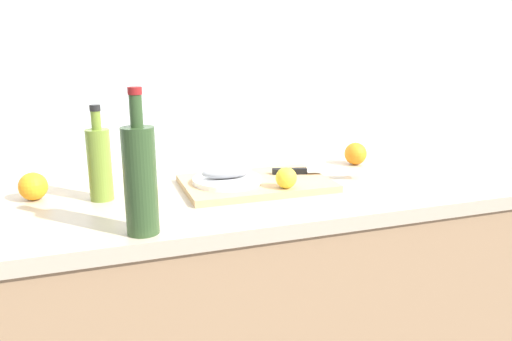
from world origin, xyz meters
The scene contains 11 objects.
back_wall centered at (0.00, 0.33, 1.25)m, with size 3.20×0.05×2.50m, color silver.
kitchen_counter centered at (0.00, 0.00, 0.45)m, with size 2.00×0.60×0.90m.
cutting_board centered at (-0.07, 0.03, 0.91)m, with size 0.44×0.29×0.02m, color tan.
white_plate centered at (-0.17, 0.04, 0.93)m, with size 0.20×0.20×0.01m, color white.
fish_fillet centered at (-0.17, 0.04, 0.95)m, with size 0.15×0.07×0.04m, color gray.
chef_knife centered at (0.10, 0.06, 0.93)m, with size 0.29×0.10×0.02m.
lemon_0 centered at (-0.02, -0.07, 0.95)m, with size 0.06×0.06×0.06m, color yellow.
olive_oil_bottle centered at (-0.52, 0.05, 1.01)m, with size 0.06×0.06×0.26m.
wine_bottle centered at (-0.44, -0.24, 1.03)m, with size 0.07×0.07×0.33m.
orange_0 centered at (0.36, 0.18, 0.94)m, with size 0.08×0.08×0.08m, color orange.
orange_1 centered at (-0.70, 0.11, 0.94)m, with size 0.08×0.08×0.08m, color orange.
Camera 1 is at (-0.53, -1.30, 1.32)m, focal length 33.74 mm.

